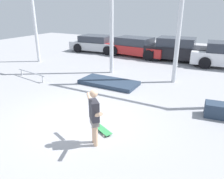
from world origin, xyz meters
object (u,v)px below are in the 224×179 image
skateboard (102,129)px  parked_car_black (178,50)px  parked_car_red (136,47)px  parked_car_silver (97,44)px  grind_rail (31,74)px  manual_pad (109,82)px  skateboarder (94,115)px

skateboard → parked_car_black: size_ratio=0.18×
skateboard → parked_car_red: size_ratio=0.17×
parked_car_silver → parked_car_red: bearing=-4.1°
grind_rail → parked_car_silver: (-0.85, 7.43, 0.34)m
parked_car_silver → manual_pad: bearing=-58.0°
parked_car_red → manual_pad: bearing=-72.3°
manual_pad → parked_car_black: bearing=75.5°
skateboard → grind_rail: bearing=-178.1°
skateboard → parked_car_black: parked_car_black is taller
parked_car_silver → parked_car_red: size_ratio=0.92×
manual_pad → parked_car_silver: parked_car_silver is taller
parked_car_red → parked_car_black: size_ratio=1.07×
manual_pad → skateboarder: bearing=-65.2°
grind_rail → parked_car_black: 9.13m
skateboard → parked_car_silver: (-6.37, 9.94, 0.55)m
grind_rail → skateboarder: bearing=-28.8°
grind_rail → parked_car_red: 7.80m
parked_car_silver → parked_car_red: (3.25, -0.02, 0.03)m
parked_car_silver → skateboarder: bearing=-62.2°
skateboarder → parked_car_silver: size_ratio=0.36×
manual_pad → parked_car_red: parked_car_red is taller
manual_pad → parked_car_red: (-1.33, 6.32, 0.55)m
skateboard → manual_pad: 4.03m
grind_rail → manual_pad: bearing=16.5°
parked_car_black → skateboard: bearing=-92.7°
skateboard → parked_car_silver: size_ratio=0.18×
grind_rail → parked_car_black: (5.35, 7.39, 0.44)m
skateboarder → skateboard: skateboarder is taller
skateboard → parked_car_black: 9.91m
manual_pad → parked_car_red: bearing=101.9°
skateboarder → parked_car_black: bearing=134.8°
parked_car_red → parked_car_black: parked_car_black is taller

